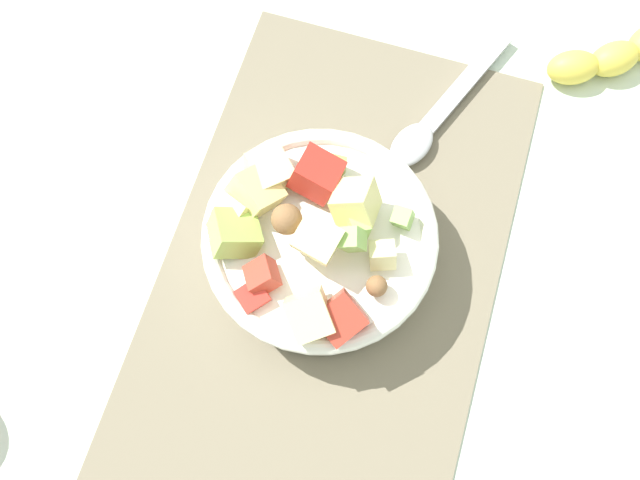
# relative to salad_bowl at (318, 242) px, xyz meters

# --- Properties ---
(ground_plane) EXTENTS (2.40, 2.40, 0.00)m
(ground_plane) POSITION_rel_salad_bowl_xyz_m (0.00, 0.02, -0.05)
(ground_plane) COLOR silver
(placemat) EXTENTS (0.52, 0.32, 0.01)m
(placemat) POSITION_rel_salad_bowl_xyz_m (0.00, 0.02, -0.04)
(placemat) COLOR #756B56
(placemat) RESTS_ON ground_plane
(salad_bowl) EXTENTS (0.21, 0.21, 0.11)m
(salad_bowl) POSITION_rel_salad_bowl_xyz_m (0.00, 0.00, 0.00)
(salad_bowl) COLOR white
(salad_bowl) RESTS_ON placemat
(serving_spoon) EXTENTS (0.20, 0.10, 0.01)m
(serving_spoon) POSITION_rel_salad_bowl_xyz_m (-0.17, 0.07, -0.03)
(serving_spoon) COLOR #B7B7BC
(serving_spoon) RESTS_ON placemat
(banana_whole) EXTENTS (0.12, 0.14, 0.04)m
(banana_whole) POSITION_rel_salad_bowl_xyz_m (-0.30, 0.24, -0.03)
(banana_whole) COLOR yellow
(banana_whole) RESTS_ON ground_plane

